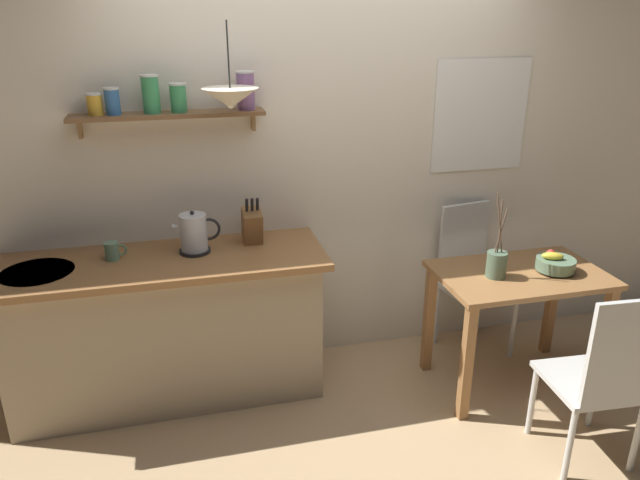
% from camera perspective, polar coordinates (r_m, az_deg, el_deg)
% --- Properties ---
extents(ground_plane, '(14.00, 14.00, 0.00)m').
position_cam_1_polar(ground_plane, '(3.73, 2.51, -14.99)').
color(ground_plane, tan).
extents(back_wall, '(6.80, 0.11, 2.70)m').
position_cam_1_polar(back_wall, '(3.78, 3.03, 8.22)').
color(back_wall, silver).
rests_on(back_wall, ground_plane).
extents(kitchen_counter, '(1.83, 0.63, 0.90)m').
position_cam_1_polar(kitchen_counter, '(3.64, -14.31, -8.11)').
color(kitchen_counter, tan).
rests_on(kitchen_counter, ground_plane).
extents(wall_shelf, '(1.04, 0.20, 0.34)m').
position_cam_1_polar(wall_shelf, '(3.40, -13.87, 12.53)').
color(wall_shelf, brown).
extents(dining_table, '(0.98, 0.62, 0.76)m').
position_cam_1_polar(dining_table, '(3.76, 18.36, -4.82)').
color(dining_table, '#9E6B3D').
rests_on(dining_table, ground_plane).
extents(dining_chair_near, '(0.45, 0.45, 0.99)m').
position_cam_1_polar(dining_chair_near, '(3.29, 25.44, -11.51)').
color(dining_chair_near, silver).
rests_on(dining_chair_near, ground_plane).
extents(dining_chair_far, '(0.48, 0.48, 1.00)m').
position_cam_1_polar(dining_chair_far, '(4.14, 14.19, -2.99)').
color(dining_chair_far, silver).
rests_on(dining_chair_far, ground_plane).
extents(fruit_bowl, '(0.23, 0.23, 0.13)m').
position_cam_1_polar(fruit_bowl, '(3.76, 21.51, -2.07)').
color(fruit_bowl, slate).
rests_on(fruit_bowl, dining_table).
extents(twig_vase, '(0.11, 0.11, 0.51)m').
position_cam_1_polar(twig_vase, '(3.57, 16.48, -2.16)').
color(twig_vase, '#567056').
rests_on(twig_vase, dining_table).
extents(electric_kettle, '(0.26, 0.18, 0.25)m').
position_cam_1_polar(electric_kettle, '(3.44, -11.90, 0.59)').
color(electric_kettle, black).
rests_on(electric_kettle, kitchen_counter).
extents(knife_block, '(0.11, 0.18, 0.29)m').
position_cam_1_polar(knife_block, '(3.53, -6.50, 1.44)').
color(knife_block, brown).
rests_on(knife_block, kitchen_counter).
extents(coffee_mug_by_sink, '(0.12, 0.08, 0.10)m').
position_cam_1_polar(coffee_mug_by_sink, '(3.48, -19.19, -1.00)').
color(coffee_mug_by_sink, slate).
rests_on(coffee_mug_by_sink, kitchen_counter).
extents(pendant_lamp, '(0.30, 0.30, 0.44)m').
position_cam_1_polar(pendant_lamp, '(3.21, -8.54, 13.24)').
color(pendant_lamp, black).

